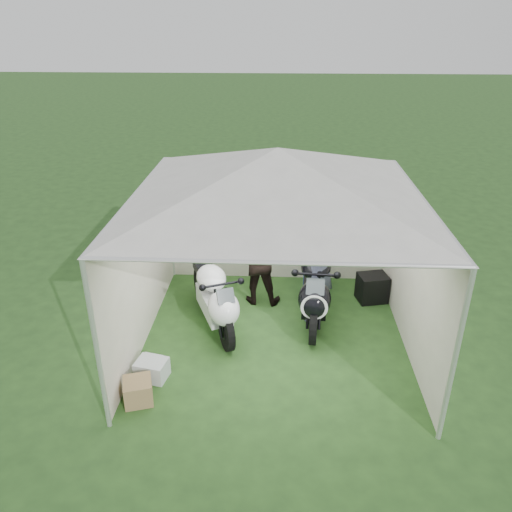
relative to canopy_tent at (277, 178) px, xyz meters
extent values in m
plane|color=#23431B|center=(0.00, -0.03, -2.58)|extent=(80.00, 80.00, 0.00)
cylinder|color=silver|center=(-2.00, -2.03, -1.43)|extent=(0.06, 0.06, 2.30)
cylinder|color=silver|center=(2.00, -2.03, -1.43)|extent=(0.06, 0.06, 2.30)
cylinder|color=silver|center=(-2.00, 1.97, -1.43)|extent=(0.06, 0.06, 2.30)
cylinder|color=silver|center=(2.00, 1.97, -1.43)|extent=(0.06, 0.06, 2.30)
cube|color=beige|center=(0.00, 1.97, -1.43)|extent=(4.00, 0.02, 2.30)
cube|color=beige|center=(-2.00, -0.03, -1.43)|extent=(0.02, 4.00, 2.30)
cube|color=beige|center=(2.00, -0.03, -1.43)|extent=(0.02, 4.00, 2.30)
pyramid|color=silver|center=(0.00, -0.03, 0.07)|extent=(5.66, 5.66, 0.70)
cube|color=#99A5B7|center=(-1.65, 1.95, -0.73)|extent=(0.22, 0.02, 0.28)
cube|color=#99A5B7|center=(-1.30, 1.95, -0.73)|extent=(0.22, 0.02, 0.28)
cube|color=#99A5B7|center=(-0.95, 1.95, -0.73)|extent=(0.22, 0.01, 0.28)
cube|color=#99A5B7|center=(-0.60, 1.95, -0.73)|extent=(0.22, 0.01, 0.28)
cube|color=#99A5B7|center=(-1.65, 1.95, -1.03)|extent=(0.22, 0.02, 0.28)
cube|color=#99A5B7|center=(-1.30, 1.95, -1.03)|extent=(0.22, 0.01, 0.28)
cube|color=#99A5B7|center=(-0.95, 1.95, -1.03)|extent=(0.22, 0.02, 0.28)
cube|color=#99A5B7|center=(-0.60, 1.95, -1.03)|extent=(0.22, 0.01, 0.28)
cylinder|color=#D8590C|center=(0.20, 1.94, -0.63)|extent=(3.20, 0.02, 0.02)
cylinder|color=black|center=(-0.72, -0.37, -2.26)|extent=(0.34, 0.62, 0.63)
cylinder|color=black|center=(-1.28, 0.98, -2.26)|extent=(0.39, 0.64, 0.63)
cube|color=white|center=(-0.98, 0.26, -2.18)|extent=(0.71, 1.05, 0.31)
ellipsoid|color=white|center=(-0.76, -0.27, -1.93)|extent=(0.68, 0.76, 0.52)
ellipsoid|color=white|center=(-1.02, 0.35, -1.76)|extent=(0.67, 0.77, 0.37)
cube|color=black|center=(-1.18, 0.74, -1.82)|extent=(0.49, 0.68, 0.15)
cube|color=white|center=(-1.31, 1.06, -1.74)|extent=(0.33, 0.38, 0.19)
cube|color=black|center=(-1.14, 0.64, -2.00)|extent=(0.32, 0.57, 0.10)
cube|color=#3F474C|center=(-0.71, -0.39, -1.65)|extent=(0.29, 0.24, 0.22)
cylinder|color=black|center=(0.59, -0.13, -2.24)|extent=(0.16, 0.68, 0.67)
cylinder|color=black|center=(0.71, 1.43, -2.24)|extent=(0.22, 0.68, 0.67)
cube|color=black|center=(0.65, 0.59, -2.15)|extent=(0.46, 1.09, 0.34)
ellipsoid|color=black|center=(0.60, -0.02, -1.88)|extent=(0.55, 0.71, 0.56)
ellipsoid|color=black|center=(0.65, 0.70, -1.70)|extent=(0.54, 0.72, 0.39)
cube|color=black|center=(0.69, 1.15, -1.77)|extent=(0.34, 0.69, 0.16)
cube|color=black|center=(0.71, 1.52, -1.68)|extent=(0.27, 0.35, 0.20)
cube|color=maroon|center=(0.68, 1.04, -1.96)|extent=(0.16, 0.62, 0.11)
cube|color=#3F474C|center=(0.59, -0.16, -1.59)|extent=(0.28, 0.18, 0.24)
cylinder|color=white|center=(0.58, -0.27, -1.88)|extent=(0.40, 0.05, 0.40)
cube|color=blue|center=(0.72, 1.54, -2.42)|extent=(0.44, 0.29, 0.32)
imported|color=black|center=(-0.30, 1.07, -1.77)|extent=(0.83, 0.67, 1.62)
imported|color=#535777|center=(0.67, 0.57, -1.59)|extent=(0.65, 0.82, 1.97)
cube|color=black|center=(1.70, 1.18, -2.33)|extent=(0.57, 0.49, 0.49)
cube|color=silver|center=(-1.68, -1.10, -2.44)|extent=(0.47, 0.40, 0.28)
cube|color=olive|center=(-1.75, -1.58, -2.41)|extent=(0.45, 0.45, 0.32)
cube|color=silver|center=(-1.73, -0.95, -2.47)|extent=(0.33, 0.30, 0.21)
camera|label=1|loc=(0.04, -6.57, 1.99)|focal=35.00mm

